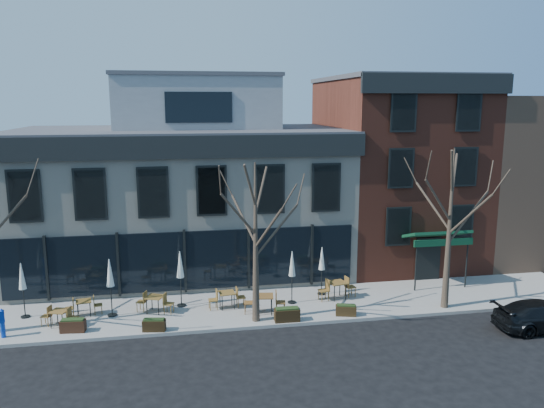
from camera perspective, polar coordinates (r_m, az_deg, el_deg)
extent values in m
plane|color=black|center=(27.51, -9.23, -9.81)|extent=(120.00, 120.00, 0.00)
cube|color=gray|center=(25.71, -1.75, -11.00)|extent=(33.50, 4.70, 0.15)
cube|color=beige|center=(31.27, -9.62, 0.31)|extent=(18.00, 10.00, 8.00)
cube|color=#47474C|center=(30.80, -9.86, 7.74)|extent=(18.30, 10.30, 0.30)
cube|color=black|center=(25.72, -9.74, 6.03)|extent=(18.30, 0.25, 1.10)
cube|color=black|center=(32.10, -26.43, 5.99)|extent=(0.25, 10.30, 1.10)
cube|color=black|center=(26.84, -9.35, -6.06)|extent=(17.20, 0.12, 3.00)
cube|color=black|center=(32.00, -25.96, -4.27)|extent=(0.12, 7.50, 3.00)
cube|color=gray|center=(31.78, -8.14, 10.68)|extent=(9.00, 6.50, 3.00)
cube|color=brown|center=(33.72, 13.00, 3.53)|extent=(8.00, 10.00, 11.00)
cube|color=#47474C|center=(33.49, 13.41, 12.98)|extent=(8.20, 10.20, 0.25)
cube|color=black|center=(28.84, 17.49, 12.27)|extent=(8.20, 0.25, 1.00)
cube|color=#0C3821|center=(28.98, 17.29, -3.10)|extent=(3.20, 1.66, 0.67)
cube|color=black|center=(30.09, 16.41, -5.80)|extent=(1.40, 0.10, 2.50)
cube|color=#8C664C|center=(39.59, 25.85, 3.04)|extent=(12.00, 12.00, 10.00)
cylinder|color=#382B21|center=(24.38, -27.19, -2.11)|extent=(2.23, 0.50, 2.48)
cone|color=#382B21|center=(22.88, -1.78, -4.29)|extent=(0.34, 0.34, 7.04)
cylinder|color=#382B21|center=(23.07, 0.49, -2.86)|extent=(2.00, 0.46, 2.21)
cylinder|color=#382B21|center=(23.44, -3.07, -1.62)|extent=(0.93, 1.84, 1.91)
cylinder|color=#382B21|center=(22.20, -3.61, -1.13)|extent=(1.61, 0.68, 1.97)
cylinder|color=#382B21|center=(21.92, -0.43, -2.70)|extent=(0.93, 1.83, 2.03)
cone|color=#382B21|center=(25.68, 18.53, -2.67)|extent=(0.34, 0.34, 7.48)
cylinder|color=#382B21|center=(26.21, 20.35, -1.31)|extent=(2.12, 0.48, 2.35)
cylinder|color=#382B21|center=(26.07, 16.88, -0.18)|extent=(0.98, 1.94, 2.03)
cylinder|color=#382B21|center=(24.77, 17.43, 0.36)|extent=(1.71, 0.71, 2.09)
cylinder|color=#382B21|center=(24.93, 20.50, -1.09)|extent=(0.98, 1.94, 2.16)
imported|color=black|center=(26.08, 27.16, -10.62)|extent=(4.33, 1.79, 1.25)
cylinder|color=#0D36A9|center=(24.92, -26.97, -11.95)|extent=(0.19, 0.19, 0.67)
cube|color=#0D36A9|center=(24.72, -27.09, -10.71)|extent=(0.26, 0.23, 0.48)
cone|color=#0D36A9|center=(24.62, -27.14, -10.08)|extent=(0.25, 0.25, 0.12)
cube|color=brown|center=(24.93, -21.91, -10.62)|extent=(0.85, 0.85, 0.04)
cylinder|color=black|center=(24.98, -22.71, -11.52)|extent=(0.04, 0.04, 0.69)
cylinder|color=black|center=(24.72, -21.61, -11.67)|extent=(0.04, 0.04, 0.69)
cylinder|color=black|center=(25.40, -22.08, -11.09)|extent=(0.04, 0.04, 0.69)
cylinder|color=black|center=(25.15, -21.00, -11.24)|extent=(0.04, 0.04, 0.69)
cube|color=brown|center=(25.75, -19.62, -9.81)|extent=(0.75, 0.75, 0.04)
cylinder|color=black|center=(25.64, -20.16, -10.77)|extent=(0.04, 0.04, 0.67)
cylinder|color=black|center=(25.62, -18.97, -10.70)|extent=(0.04, 0.04, 0.67)
cylinder|color=black|center=(26.13, -20.15, -10.36)|extent=(0.04, 0.04, 0.67)
cylinder|color=black|center=(26.11, -18.98, -10.29)|extent=(0.04, 0.04, 0.67)
cube|color=brown|center=(25.20, -12.49, -9.72)|extent=(0.93, 0.93, 0.04)
cylinder|color=black|center=(25.21, -13.33, -10.68)|extent=(0.04, 0.04, 0.74)
cylinder|color=black|center=(24.98, -12.12, -10.83)|extent=(0.04, 0.04, 0.74)
cylinder|color=black|center=(25.69, -12.79, -10.23)|extent=(0.04, 0.04, 0.74)
cylinder|color=black|center=(25.47, -11.59, -10.37)|extent=(0.04, 0.04, 0.74)
cube|color=brown|center=(25.22, -4.87, -9.49)|extent=(0.78, 0.78, 0.04)
cylinder|color=black|center=(25.04, -5.38, -10.57)|extent=(0.04, 0.04, 0.73)
cylinder|color=black|center=(25.14, -4.08, -10.46)|extent=(0.04, 0.04, 0.73)
cylinder|color=black|center=(25.56, -5.62, -10.12)|extent=(0.04, 0.04, 0.73)
cylinder|color=black|center=(25.66, -4.35, -10.01)|extent=(0.04, 0.04, 0.73)
cube|color=brown|center=(24.54, -0.79, -9.87)|extent=(0.89, 0.89, 0.04)
cylinder|color=black|center=(24.40, -1.53, -11.03)|extent=(0.04, 0.04, 0.80)
cylinder|color=black|center=(24.41, -0.04, -11.02)|extent=(0.04, 0.04, 0.80)
cylinder|color=black|center=(24.98, -1.53, -10.50)|extent=(0.04, 0.04, 0.80)
cylinder|color=black|center=(24.98, -0.08, -10.49)|extent=(0.04, 0.04, 0.80)
cube|color=brown|center=(26.42, 7.04, -8.38)|extent=(0.93, 0.93, 0.05)
cylinder|color=black|center=(26.16, 6.73, -9.55)|extent=(0.05, 0.05, 0.81)
cylinder|color=black|center=(26.45, 7.96, -9.35)|extent=(0.05, 0.05, 0.81)
cylinder|color=black|center=(26.69, 6.09, -9.11)|extent=(0.05, 0.05, 0.81)
cylinder|color=black|center=(26.97, 7.31, -8.93)|extent=(0.05, 0.05, 0.81)
cylinder|color=black|center=(26.77, -24.99, -10.92)|extent=(0.41, 0.41, 0.06)
cylinder|color=black|center=(26.44, -25.16, -8.93)|extent=(0.05, 0.05, 2.03)
cone|color=silver|center=(26.16, -25.33, -7.02)|extent=(0.33, 0.33, 1.20)
cylinder|color=black|center=(25.57, -16.80, -11.36)|extent=(0.43, 0.43, 0.06)
cylinder|color=black|center=(25.20, -16.93, -9.18)|extent=(0.05, 0.05, 2.13)
cone|color=silver|center=(24.89, -17.05, -7.08)|extent=(0.35, 0.35, 1.26)
cylinder|color=black|center=(25.97, -9.71, -10.68)|extent=(0.43, 0.43, 0.06)
cylinder|color=black|center=(25.60, -9.78, -8.50)|extent=(0.05, 0.05, 2.16)
cone|color=silver|center=(25.30, -9.86, -6.41)|extent=(0.35, 0.35, 1.27)
cylinder|color=black|center=(25.99, 2.15, -10.51)|extent=(0.41, 0.41, 0.06)
cylinder|color=black|center=(25.64, 2.16, -8.42)|extent=(0.05, 0.05, 2.06)
cone|color=beige|center=(25.35, 2.18, -6.42)|extent=(0.34, 0.34, 1.22)
cylinder|color=black|center=(27.18, 5.32, -9.57)|extent=(0.39, 0.39, 0.05)
cylinder|color=black|center=(26.86, 5.35, -7.66)|extent=(0.04, 0.04, 1.97)
cone|color=silver|center=(26.59, 5.39, -5.83)|extent=(0.32, 0.32, 1.16)
cube|color=#321C10|center=(24.35, -20.62, -12.18)|extent=(1.06, 0.51, 0.51)
cube|color=#1E3314|center=(24.24, -20.67, -11.58)|extent=(0.95, 0.42, 0.08)
cube|color=black|center=(23.49, -12.56, -12.63)|extent=(1.00, 0.52, 0.47)
cube|color=#1E3314|center=(23.39, -12.59, -12.05)|extent=(0.89, 0.43, 0.08)
cube|color=black|center=(23.88, 1.63, -11.85)|extent=(1.12, 0.47, 0.56)
cube|color=#1E3314|center=(23.77, 1.63, -11.18)|extent=(1.01, 0.38, 0.09)
cube|color=#322310|center=(24.70, 7.96, -11.28)|extent=(0.98, 0.59, 0.46)
cube|color=#1E3314|center=(24.61, 7.97, -10.75)|extent=(0.87, 0.50, 0.07)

